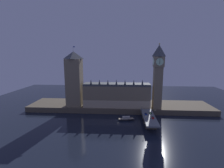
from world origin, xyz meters
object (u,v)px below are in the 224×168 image
object	(u,v)px
boat_upstream	(126,119)
street_lamp_near	(146,118)
victoria_tower	(74,79)
street_lamp_far	(142,107)
car_southbound_trail	(150,113)
clock_tower	(158,75)
car_northbound_lead	(146,114)
street_lamp_mid	(155,112)
car_southbound_lead	(153,118)

from	to	relation	value
boat_upstream	street_lamp_near	bearing A→B (deg)	-51.52
victoria_tower	street_lamp_far	xyz separation A→B (m)	(77.57, -20.43, -26.88)
victoria_tower	car_southbound_trail	distance (m)	94.79
clock_tower	street_lamp_far	distance (m)	41.37
car_northbound_lead	street_lamp_far	bearing A→B (deg)	106.10
car_southbound_trail	street_lamp_near	world-z (taller)	street_lamp_near
victoria_tower	street_lamp_near	world-z (taller)	victoria_tower
street_lamp_mid	street_lamp_far	world-z (taller)	street_lamp_far
car_northbound_lead	street_lamp_mid	distance (m)	9.84
car_northbound_lead	street_lamp_mid	xyz separation A→B (m)	(8.05, -4.49, 3.42)
car_southbound_lead	street_lamp_far	world-z (taller)	street_lamp_far
clock_tower	boat_upstream	world-z (taller)	clock_tower
victoria_tower	street_lamp_near	bearing A→B (deg)	-32.74
boat_upstream	street_lamp_far	bearing A→B (deg)	27.79
car_southbound_lead	street_lamp_far	bearing A→B (deg)	112.30
car_southbound_trail	street_lamp_mid	world-z (taller)	street_lamp_mid
car_southbound_lead	street_lamp_mid	size ratio (longest dim) A/B	0.64
boat_upstream	clock_tower	bearing A→B (deg)	35.38
car_northbound_lead	car_southbound_trail	xyz separation A→B (m)	(5.10, 3.60, -0.05)
car_southbound_lead	boat_upstream	bearing A→B (deg)	155.96
car_southbound_lead	car_southbound_trail	bearing A→B (deg)	90.00
clock_tower	car_northbound_lead	size ratio (longest dim) A/B	16.36
clock_tower	street_lamp_near	world-z (taller)	clock_tower
street_lamp_near	street_lamp_far	distance (m)	29.44
victoria_tower	car_southbound_lead	size ratio (longest dim) A/B	16.54
street_lamp_near	boat_upstream	distance (m)	28.14
street_lamp_near	car_southbound_trail	bearing A→B (deg)	70.55
clock_tower	victoria_tower	distance (m)	96.64
street_lamp_near	street_lamp_mid	xyz separation A→B (m)	(11.01, 14.72, 0.40)
clock_tower	car_northbound_lead	xyz separation A→B (m)	(-15.84, -26.59, -36.46)
car_northbound_lead	street_lamp_near	xyz separation A→B (m)	(-2.95, -19.21, 3.02)
clock_tower	street_lamp_far	size ratio (longest dim) A/B	10.83
car_northbound_lead	victoria_tower	bearing A→B (deg)	159.16
victoria_tower	street_lamp_mid	world-z (taller)	victoria_tower
clock_tower	street_lamp_mid	bearing A→B (deg)	-104.06
street_lamp_near	street_lamp_far	xyz separation A→B (m)	(0.00, 29.44, 0.42)
car_southbound_trail	clock_tower	bearing A→B (deg)	64.97
car_southbound_lead	car_northbound_lead	bearing A→B (deg)	118.46
car_southbound_trail	street_lamp_far	world-z (taller)	street_lamp_far
victoria_tower	street_lamp_far	size ratio (longest dim) A/B	10.48
street_lamp_far	car_northbound_lead	bearing A→B (deg)	-73.90
street_lamp_near	street_lamp_mid	bearing A→B (deg)	53.22
car_northbound_lead	boat_upstream	world-z (taller)	car_northbound_lead
car_southbound_lead	boat_upstream	size ratio (longest dim) A/B	0.24
street_lamp_near	street_lamp_mid	world-z (taller)	street_lamp_mid
car_northbound_lead	street_lamp_mid	size ratio (longest dim) A/B	0.67
street_lamp_far	boat_upstream	bearing A→B (deg)	-152.21
victoria_tower	boat_upstream	xyz separation A→B (m)	(61.07, -29.12, -36.77)
car_northbound_lead	boat_upstream	distance (m)	20.54
clock_tower	victoria_tower	xyz separation A→B (m)	(-96.36, 4.06, -6.14)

